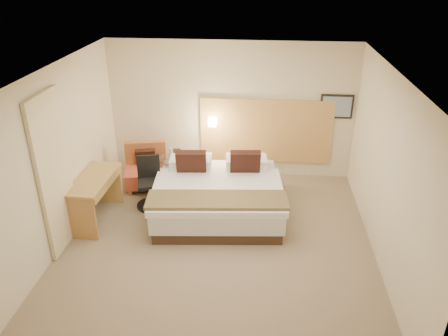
# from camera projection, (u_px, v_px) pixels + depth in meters

# --- Properties ---
(floor) EXTENTS (4.80, 5.00, 0.02)m
(floor) POSITION_uv_depth(u_px,v_px,m) (218.00, 243.00, 6.91)
(floor) COLOR #837058
(floor) RESTS_ON ground
(ceiling) EXTENTS (4.80, 5.00, 0.02)m
(ceiling) POSITION_uv_depth(u_px,v_px,m) (216.00, 72.00, 5.72)
(ceiling) COLOR white
(ceiling) RESTS_ON floor
(wall_back) EXTENTS (4.80, 0.02, 2.70)m
(wall_back) POSITION_uv_depth(u_px,v_px,m) (231.00, 110.00, 8.56)
(wall_back) COLOR beige
(wall_back) RESTS_ON floor
(wall_front) EXTENTS (4.80, 0.02, 2.70)m
(wall_front) POSITION_uv_depth(u_px,v_px,m) (188.00, 281.00, 4.07)
(wall_front) COLOR beige
(wall_front) RESTS_ON floor
(wall_left) EXTENTS (0.02, 5.00, 2.70)m
(wall_left) POSITION_uv_depth(u_px,v_px,m) (57.00, 159.00, 6.52)
(wall_left) COLOR beige
(wall_left) RESTS_ON floor
(wall_right) EXTENTS (0.02, 5.00, 2.70)m
(wall_right) POSITION_uv_depth(u_px,v_px,m) (388.00, 172.00, 6.11)
(wall_right) COLOR beige
(wall_right) RESTS_ON floor
(headboard_panel) EXTENTS (2.60, 0.04, 1.30)m
(headboard_panel) POSITION_uv_depth(u_px,v_px,m) (266.00, 131.00, 8.64)
(headboard_panel) COLOR tan
(headboard_panel) RESTS_ON wall_back
(art_frame) EXTENTS (0.62, 0.03, 0.47)m
(art_frame) POSITION_uv_depth(u_px,v_px,m) (337.00, 106.00, 8.30)
(art_frame) COLOR black
(art_frame) RESTS_ON wall_back
(art_canvas) EXTENTS (0.54, 0.01, 0.39)m
(art_canvas) POSITION_uv_depth(u_px,v_px,m) (337.00, 107.00, 8.28)
(art_canvas) COLOR #778FA4
(art_canvas) RESTS_ON wall_back
(lamp_arm) EXTENTS (0.02, 0.12, 0.02)m
(lamp_arm) POSITION_uv_depth(u_px,v_px,m) (213.00, 121.00, 8.60)
(lamp_arm) COLOR silver
(lamp_arm) RESTS_ON wall_back
(lamp_shade) EXTENTS (0.15, 0.15, 0.15)m
(lamp_shade) POSITION_uv_depth(u_px,v_px,m) (212.00, 122.00, 8.54)
(lamp_shade) COLOR #FEECC6
(lamp_shade) RESTS_ON wall_back
(curtain) EXTENTS (0.06, 0.90, 2.42)m
(curtain) POSITION_uv_depth(u_px,v_px,m) (54.00, 174.00, 6.35)
(curtain) COLOR beige
(curtain) RESTS_ON wall_left
(bottle_a) EXTENTS (0.06, 0.06, 0.21)m
(bottle_a) POSITION_uv_depth(u_px,v_px,m) (171.00, 153.00, 8.34)
(bottle_a) COLOR #95C6E6
(bottle_a) RESTS_ON side_table
(menu_folder) EXTENTS (0.14, 0.06, 0.23)m
(menu_folder) POSITION_uv_depth(u_px,v_px,m) (177.00, 154.00, 8.25)
(menu_folder) COLOR #3A2417
(menu_folder) RESTS_ON side_table
(bed) EXTENTS (2.34, 2.29, 1.06)m
(bed) POSITION_uv_depth(u_px,v_px,m) (218.00, 194.00, 7.61)
(bed) COLOR #38271C
(bed) RESTS_ON floor
(lounge_chair) EXTENTS (0.92, 0.85, 0.83)m
(lounge_chair) POSITION_uv_depth(u_px,v_px,m) (146.00, 170.00, 8.47)
(lounge_chair) COLOR tan
(lounge_chair) RESTS_ON floor
(side_table) EXTENTS (0.54, 0.54, 0.58)m
(side_table) POSITION_uv_depth(u_px,v_px,m) (174.00, 171.00, 8.46)
(side_table) COLOR white
(side_table) RESTS_ON floor
(desk) EXTENTS (0.62, 1.29, 0.79)m
(desk) POSITION_uv_depth(u_px,v_px,m) (94.00, 187.00, 7.24)
(desk) COLOR #A88541
(desk) RESTS_ON floor
(desk_chair) EXTENTS (0.65, 0.65, 0.92)m
(desk_chair) POSITION_uv_depth(u_px,v_px,m) (150.00, 187.00, 7.76)
(desk_chair) COLOR black
(desk_chair) RESTS_ON floor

